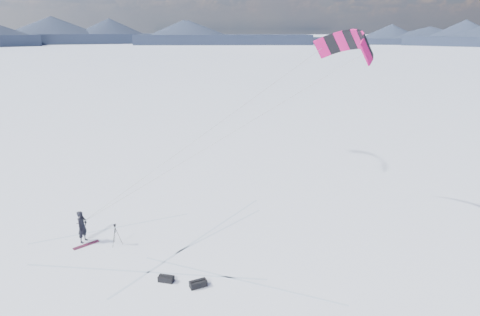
{
  "coord_description": "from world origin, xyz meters",
  "views": [
    {
      "loc": [
        5.35,
        -18.0,
        11.22
      ],
      "look_at": [
        6.18,
        3.64,
        4.23
      ],
      "focal_mm": 30.0,
      "sensor_mm": 36.0,
      "label": 1
    }
  ],
  "objects_px": {
    "snowkiter": "(84,241)",
    "gear_bag_a": "(198,284)",
    "tripod": "(115,232)",
    "snowboard": "(86,245)",
    "gear_bag_b": "(166,279)"
  },
  "relations": [
    {
      "from": "tripod",
      "to": "gear_bag_a",
      "type": "distance_m",
      "value": 6.15
    },
    {
      "from": "gear_bag_b",
      "to": "tripod",
      "type": "bearing_deg",
      "value": 147.21
    },
    {
      "from": "snowboard",
      "to": "gear_bag_a",
      "type": "xyz_separation_m",
      "value": [
        6.34,
        -3.93,
        0.14
      ]
    },
    {
      "from": "gear_bag_a",
      "to": "gear_bag_b",
      "type": "xyz_separation_m",
      "value": [
        -1.52,
        0.47,
        -0.01
      ]
    },
    {
      "from": "tripod",
      "to": "gear_bag_b",
      "type": "distance_m",
      "value": 4.74
    },
    {
      "from": "snowboard",
      "to": "gear_bag_a",
      "type": "height_order",
      "value": "gear_bag_a"
    },
    {
      "from": "snowkiter",
      "to": "tripod",
      "type": "xyz_separation_m",
      "value": [
        1.89,
        -0.41,
        0.79
      ]
    },
    {
      "from": "tripod",
      "to": "gear_bag_a",
      "type": "height_order",
      "value": "tripod"
    },
    {
      "from": "snowkiter",
      "to": "snowboard",
      "type": "relative_size",
      "value": 1.31
    },
    {
      "from": "tripod",
      "to": "gear_bag_b",
      "type": "xyz_separation_m",
      "value": [
        3.16,
        -3.47,
        -0.65
      ]
    },
    {
      "from": "gear_bag_a",
      "to": "gear_bag_b",
      "type": "height_order",
      "value": "gear_bag_a"
    },
    {
      "from": "snowkiter",
      "to": "tripod",
      "type": "distance_m",
      "value": 2.09
    },
    {
      "from": "snowkiter",
      "to": "gear_bag_b",
      "type": "distance_m",
      "value": 6.37
    },
    {
      "from": "snowkiter",
      "to": "gear_bag_b",
      "type": "relative_size",
      "value": 2.34
    },
    {
      "from": "snowkiter",
      "to": "gear_bag_a",
      "type": "relative_size",
      "value": 2.11
    }
  ]
}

